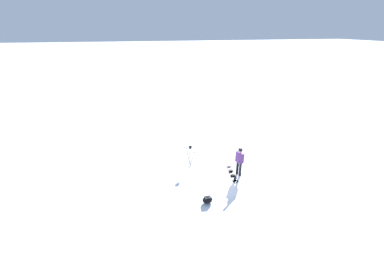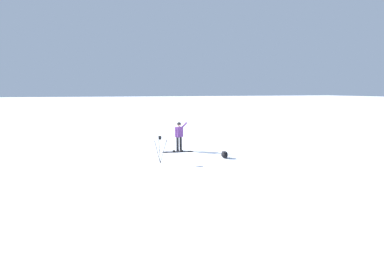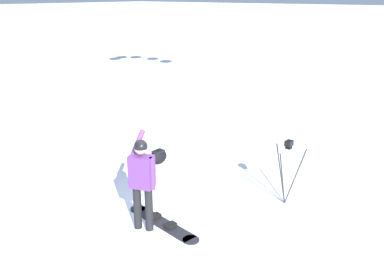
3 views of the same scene
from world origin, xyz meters
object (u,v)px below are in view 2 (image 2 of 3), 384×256
(snowboard, at_px, (178,152))
(camera_tripod, at_px, (160,144))
(gear_bag_large, at_px, (224,155))
(snowboarder, at_px, (179,133))

(snowboard, distance_m, camera_tripod, 2.66)
(snowboard, relative_size, gear_bag_large, 3.67)
(snowboarder, distance_m, camera_tripod, 2.84)
(snowboard, bearing_deg, snowboarder, 62.91)
(snowboarder, height_order, snowboard, snowboarder)
(camera_tripod, bearing_deg, gear_bag_large, 0.63)
(gear_bag_large, height_order, camera_tripod, camera_tripod)
(camera_tripod, bearing_deg, snowboard, 56.58)
(snowboarder, xyz_separation_m, gear_bag_large, (1.81, -2.36, -0.83))
(snowboarder, height_order, camera_tripod, snowboarder)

